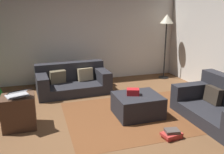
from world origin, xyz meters
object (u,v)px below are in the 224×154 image
Objects in this scene: ottoman at (137,105)px; book_stack at (172,134)px; couch_left at (72,81)px; tv_remote at (132,92)px; laptop at (18,94)px; couch_right at (224,106)px; gift_box at (133,92)px; corner_lamp at (167,24)px; side_table at (19,112)px.

book_stack is at bearing -79.29° from ottoman.
couch_left is 10.56× the size of tv_remote.
couch_left is 2.87m from book_stack.
tv_remote is 1.99m from laptop.
book_stack is (-1.16, -0.25, -0.21)m from couch_right.
couch_left is 1.90m from gift_box.
couch_right is 0.91× the size of corner_lamp.
laptop reaches higher than side_table.
ottoman is at bearing 115.67° from couch_left.
tv_remote reaches higher than book_stack.
couch_right is 3.46m from laptop.
tv_remote is 2.84m from corner_lamp.
ottoman is (-1.33, 0.67, -0.08)m from couch_right.
corner_lamp is (2.65, 0.37, 1.25)m from couch_left.
side_table is 0.33m from laptop.
side_table is at bearing 51.92° from couch_left.
corner_lamp reaches higher than couch_right.
tv_remote is at bearing 101.63° from book_stack.
couch_left is 1.96m from ottoman.
couch_right is at bearing -26.70° from gift_box.
couch_right reaches higher than ottoman.
couch_right is at bearing 12.14° from book_stack.
couch_left is 2.00m from laptop.
laptop is at bearing 76.83° from couch_right.
laptop is at bearing 178.62° from gift_box.
gift_box is (-0.08, 0.04, 0.25)m from ottoman.
gift_box reaches higher than tv_remote.
corner_lamp is at bearing 62.89° from book_stack.
couch_left is 1.81m from tv_remote.
ottoman is 3.66× the size of gift_box.
couch_right reaches higher than side_table.
ottoman is at bearing -3.95° from side_table.
laptop is (-2.03, 0.08, 0.41)m from ottoman.
corner_lamp reaches higher than tv_remote.
corner_lamp reaches higher than gift_box.
gift_box is (-1.41, 0.71, 0.18)m from couch_right.
laptop is 4.34m from corner_lamp.
couch_left is 0.96× the size of corner_lamp.
tv_remote is at bearing -132.27° from corner_lamp.
book_stack is at bearing -24.55° from laptop.
tv_remote is (0.89, -1.57, 0.15)m from couch_left.
laptop reaches higher than tv_remote.
side_table is 2.47m from book_stack.
corner_lamp is (1.54, 3.01, 1.45)m from book_stack.
couch_right is at bearing 130.55° from couch_left.
tv_remote is 0.34× the size of laptop.
tv_remote is 2.01m from side_table.
book_stack is at bearing -25.56° from side_table.
tv_remote is at bearing 73.00° from gift_box.
couch_left is 2.07× the size of ottoman.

